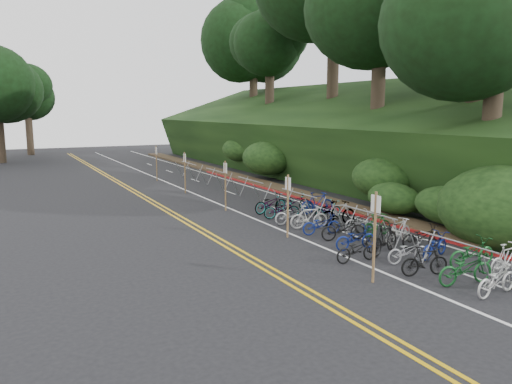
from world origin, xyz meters
TOP-DOWN VIEW (x-y plane):
  - ground at (0.00, 0.00)m, footprint 120.00×120.00m
  - road_markings at (0.63, 10.10)m, footprint 7.47×80.00m
  - red_curb at (5.70, 12.00)m, footprint 0.25×28.00m
  - embankment at (12.96, 19.04)m, footprint 14.30×48.14m
  - tree_cluster at (9.76, 22.04)m, footprint 32.20×53.83m
  - bike_rack_front at (2.72, -1.32)m, footprint 1.10×2.88m
  - bike_racks_rest at (3.00, 13.00)m, footprint 1.14×23.00m
  - signpost_near at (0.12, -0.64)m, footprint 0.08×0.40m
  - signposts_rest at (0.60, 14.00)m, footprint 0.08×18.40m
  - bike_front at (0.97, 1.18)m, footprint 0.61×1.63m
  - bike_valet at (3.03, 3.15)m, footprint 3.14×14.26m

SIDE VIEW (x-z plane):
  - ground at x=0.00m, z-range 0.00..0.00m
  - road_markings at x=0.63m, z-range 0.00..0.01m
  - red_curb at x=5.70m, z-range 0.00..0.10m
  - bike_front at x=0.97m, z-range 0.00..0.85m
  - bike_valet at x=3.03m, z-range -0.08..1.02m
  - bike_rack_front at x=2.72m, z-range 0.25..1.34m
  - bike_racks_rest at x=3.00m, z-range 0.27..1.44m
  - signposts_rest at x=0.60m, z-range 0.18..2.68m
  - signpost_near at x=0.12m, z-range 0.19..2.87m
  - embankment at x=12.96m, z-range -1.99..7.12m
  - tree_cluster at x=9.76m, z-range 2.24..20.18m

